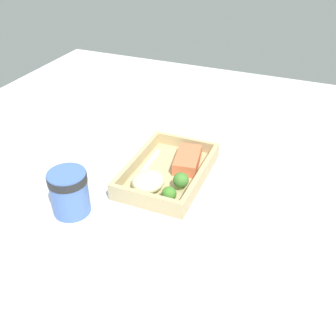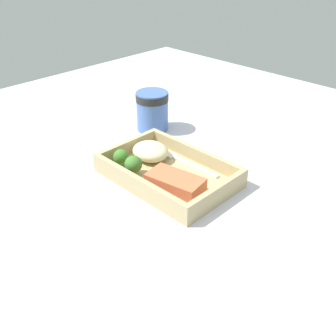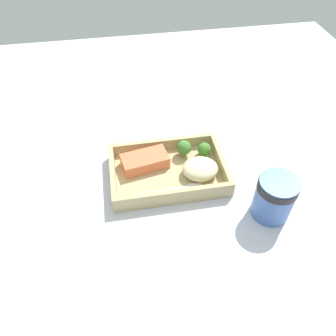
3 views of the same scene
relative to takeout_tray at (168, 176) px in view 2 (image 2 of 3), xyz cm
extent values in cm
cube|color=silver|center=(0.00, 0.00, -1.60)|extent=(160.00, 160.00, 2.00)
cube|color=tan|center=(0.00, 0.00, 0.00)|extent=(27.86, 18.52, 1.20)
cube|color=tan|center=(0.00, -8.66, 2.16)|extent=(27.86, 1.20, 3.11)
cube|color=tan|center=(0.00, 8.66, 2.16)|extent=(27.86, 1.20, 3.11)
cube|color=tan|center=(-13.33, 0.00, 2.16)|extent=(1.20, 16.12, 3.11)
cube|color=tan|center=(13.33, 0.00, 2.16)|extent=(1.20, 16.12, 3.11)
cube|color=#E16E45|center=(-5.25, 3.28, 2.17)|extent=(12.16, 7.79, 3.15)
ellipsoid|color=beige|center=(7.53, -1.97, 2.51)|extent=(8.67, 7.67, 3.83)
cylinder|color=#819955|center=(5.00, 5.33, 1.37)|extent=(1.43, 1.43, 1.55)
sphere|color=#437B2F|center=(5.00, 5.33, 3.18)|extent=(3.76, 3.76, 3.76)
cylinder|color=#7FA260|center=(10.18, 4.49, 1.13)|extent=(1.30, 1.30, 1.06)
sphere|color=#427E2A|center=(10.18, 4.49, 2.61)|extent=(3.43, 3.43, 3.43)
cube|color=silver|center=(-2.40, -6.16, 0.82)|extent=(12.42, 1.40, 0.44)
cube|color=silver|center=(5.50, -5.96, 0.82)|extent=(3.45, 2.28, 0.44)
cylinder|color=#486BB2|center=(20.48, -14.88, 4.58)|extent=(8.32, 8.32, 10.37)
cylinder|color=black|center=(20.48, -14.88, 8.44)|extent=(8.57, 8.57, 1.87)
cube|color=white|center=(22.06, 3.05, -0.48)|extent=(10.27, 14.23, 0.24)
camera|label=1|loc=(75.04, 31.00, 57.32)|focal=42.00mm
camera|label=2|loc=(-50.13, 50.83, 45.19)|focal=42.00mm
camera|label=3|loc=(-9.33, -53.97, 59.68)|focal=35.00mm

